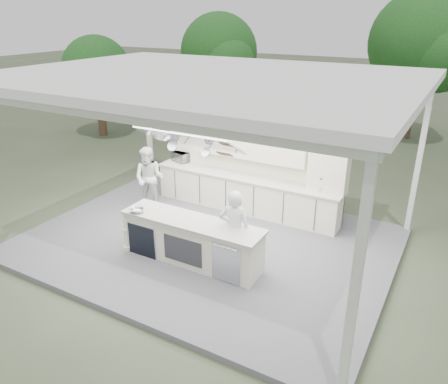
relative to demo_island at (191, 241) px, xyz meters
The scene contains 12 objects.
ground 1.10m from the demo_island, 101.07° to the left, with size 90.00×90.00×0.00m, color #475137.
stage_deck 1.07m from the demo_island, 101.07° to the left, with size 8.00×6.00×0.12m, color #58575C.
tent 3.25m from the demo_island, 101.05° to the left, with size 8.20×6.20×3.86m.
demo_island is the anchor object (origin of this frame).
back_counter 2.82m from the demo_island, 93.63° to the left, with size 5.08×0.72×0.95m.
back_wall_unit 3.19m from the demo_island, 84.98° to the left, with size 5.05×0.48×2.25m.
tree_cluster 11.02m from the demo_island, 91.82° to the left, with size 19.55×9.40×5.85m.
head_chef 1.00m from the demo_island, 13.20° to the left, with size 0.62×0.41×1.71m, color silver.
sous_chef 3.01m from the demo_island, 144.76° to the left, with size 0.81×0.63×1.66m, color silver.
toaster_oven 3.83m from the demo_island, 127.68° to the left, with size 0.49×0.33×0.27m, color silver.
bowl_large 1.34m from the demo_island, 168.89° to the right, with size 0.28×0.28×0.07m, color silver.
bowl_small 1.31m from the demo_island, 168.57° to the right, with size 0.26×0.26×0.08m, color #B3B5BA.
Camera 1 is at (4.69, -7.48, 5.00)m, focal length 35.00 mm.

